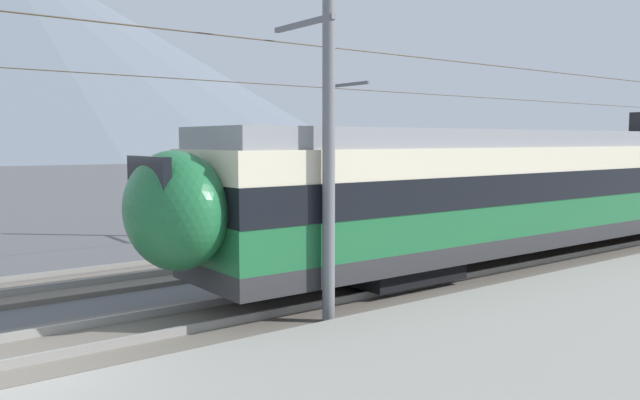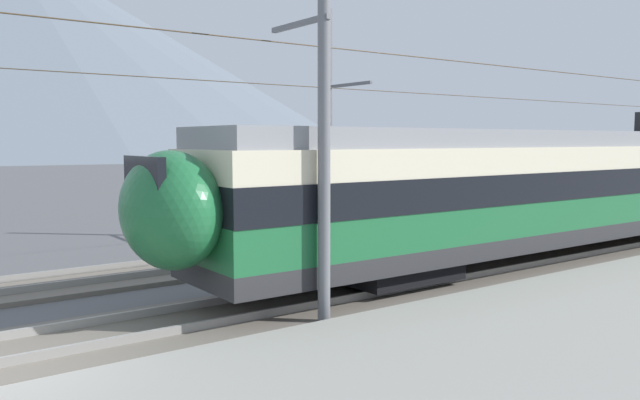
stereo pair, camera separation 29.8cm
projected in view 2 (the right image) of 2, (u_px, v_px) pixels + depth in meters
The scene contains 5 objects.
train_near_platform at pixel (574, 185), 19.49m from camera, with size 27.66×2.87×4.27m.
train_far_track at pixel (616, 169), 30.12m from camera, with size 28.31×3.03×4.27m.
catenary_mast_mid at pixel (321, 116), 11.88m from camera, with size 40.25×1.91×7.76m.
catenary_mast_far_side at pixel (332, 123), 22.58m from camera, with size 40.25×2.45×8.18m.
mountain_central_peak at pixel (7, 47), 174.25m from camera, with size 198.09×198.09×58.09m, color slate.
Camera 2 is at (-1.24, -9.90, 3.58)m, focal length 35.66 mm.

